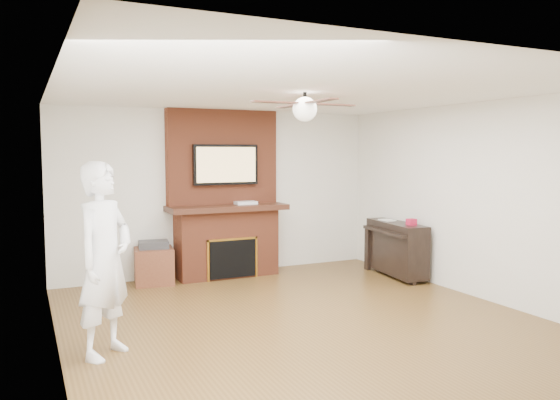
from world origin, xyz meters
name	(u,v)px	position (x,y,z in m)	size (l,w,h in m)	color
room_shell	(304,209)	(0.00, 0.00, 1.25)	(5.36, 5.86, 2.86)	#4F3517
fireplace	(225,210)	(0.00, 2.55, 1.00)	(1.78, 0.64, 2.50)	brown
tv	(226,165)	(0.00, 2.50, 1.68)	(1.00, 0.08, 0.60)	black
ceiling_fan	(305,108)	(0.00, 0.00, 2.33)	(1.21, 1.21, 0.31)	black
person	(105,260)	(-2.10, -0.09, 0.89)	(0.65, 0.44, 1.78)	white
side_table	(154,264)	(-1.10, 2.48, 0.28)	(0.60, 0.60, 0.61)	#562918
piano	(396,247)	(2.30, 1.39, 0.44)	(0.61, 1.28, 0.91)	black
cable_box	(246,203)	(0.30, 2.45, 1.10)	(0.32, 0.18, 0.05)	silver
candle_orange	(222,275)	(-0.13, 2.33, 0.06)	(0.07, 0.07, 0.12)	#B95015
candle_green	(228,275)	(-0.04, 2.34, 0.05)	(0.07, 0.07, 0.10)	#408F39
candle_cream	(234,274)	(0.04, 2.31, 0.06)	(0.07, 0.07, 0.11)	#BFBC98
candle_blue	(238,275)	(0.11, 2.33, 0.04)	(0.06, 0.06, 0.07)	teal
candle_blue_extra	(242,274)	(0.19, 2.33, 0.04)	(0.06, 0.06, 0.07)	teal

